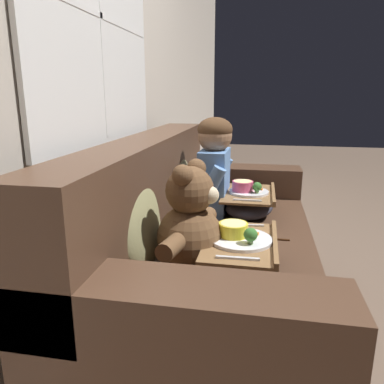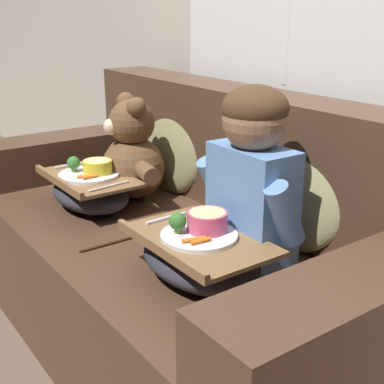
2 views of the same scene
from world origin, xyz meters
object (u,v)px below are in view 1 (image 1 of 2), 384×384
(couch, at_px, (203,261))
(child_figure, at_px, (215,162))
(throw_pillow_behind_teddy, at_px, (137,217))
(throw_pillow_behind_child, at_px, (178,178))
(teddy_bear, at_px, (191,225))
(lap_tray_teddy, at_px, (240,254))
(lap_tray_child, at_px, (248,202))

(couch, relative_size, child_figure, 3.47)
(couch, relative_size, throw_pillow_behind_teddy, 4.28)
(throw_pillow_behind_child, height_order, child_figure, child_figure)
(throw_pillow_behind_teddy, xyz_separation_m, child_figure, (0.70, -0.21, 0.10))
(child_figure, bearing_deg, throw_pillow_behind_teddy, 163.57)
(teddy_bear, distance_m, lap_tray_teddy, 0.21)
(couch, relative_size, throw_pillow_behind_child, 4.40)
(throw_pillow_behind_child, relative_size, lap_tray_child, 0.99)
(couch, height_order, teddy_bear, couch)
(throw_pillow_behind_teddy, height_order, teddy_bear, teddy_bear)
(couch, xyz_separation_m, lap_tray_child, (0.35, -0.20, 0.21))
(throw_pillow_behind_teddy, distance_m, teddy_bear, 0.21)
(throw_pillow_behind_child, xyz_separation_m, lap_tray_teddy, (-0.70, -0.40, -0.12))
(throw_pillow_behind_child, distance_m, lap_tray_teddy, 0.82)
(lap_tray_child, bearing_deg, couch, 150.88)
(teddy_bear, xyz_separation_m, lap_tray_child, (0.70, -0.19, -0.10))
(throw_pillow_behind_teddy, distance_m, lap_tray_child, 0.82)
(lap_tray_teddy, bearing_deg, throw_pillow_behind_teddy, 90.05)
(couch, bearing_deg, throw_pillow_behind_teddy, 150.09)
(child_figure, bearing_deg, lap_tray_child, -90.23)
(child_figure, relative_size, lap_tray_child, 1.25)
(couch, xyz_separation_m, lap_tray_teddy, (-0.35, -0.20, 0.21))
(lap_tray_teddy, bearing_deg, child_figure, 15.18)
(throw_pillow_behind_child, relative_size, lap_tray_teddy, 1.00)
(couch, bearing_deg, lap_tray_child, -29.12)
(throw_pillow_behind_teddy, relative_size, lap_tray_teddy, 1.03)
(couch, bearing_deg, throw_pillow_behind_child, 29.91)
(throw_pillow_behind_child, relative_size, teddy_bear, 0.93)
(lap_tray_child, bearing_deg, throw_pillow_behind_teddy, 150.48)
(couch, bearing_deg, teddy_bear, -178.42)
(child_figure, distance_m, lap_tray_child, 0.29)
(teddy_bear, bearing_deg, lap_tray_child, -14.79)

